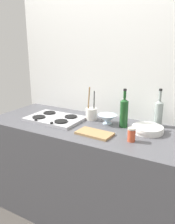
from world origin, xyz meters
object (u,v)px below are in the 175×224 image
object	(u,v)px
cutting_board	(94,133)
stovetop_hob	(55,118)
plate_stack	(148,129)
wine_bottle_leftmost	(124,112)
utensil_crock	(91,113)
condiment_jar_front	(132,135)
mixing_bowl	(107,119)
wine_bottle_mid_left	(159,112)

from	to	relation	value
cutting_board	stovetop_hob	bearing A→B (deg)	164.36
plate_stack	wine_bottle_leftmost	xyz separation A→B (m)	(-0.21, 0.02, 0.10)
plate_stack	utensil_crock	distance (m)	0.54
stovetop_hob	condiment_jar_front	world-z (taller)	condiment_jar_front
plate_stack	mixing_bowl	world-z (taller)	mixing_bowl
mixing_bowl	utensil_crock	size ratio (longest dim) A/B	0.55
mixing_bowl	cutting_board	world-z (taller)	mixing_bowl
plate_stack	condiment_jar_front	world-z (taller)	condiment_jar_front
utensil_crock	condiment_jar_front	distance (m)	0.56
wine_bottle_mid_left	stovetop_hob	bearing A→B (deg)	-161.13
condiment_jar_front	cutting_board	world-z (taller)	condiment_jar_front
plate_stack	mixing_bowl	bearing A→B (deg)	176.40
mixing_bowl	utensil_crock	world-z (taller)	utensil_crock
stovetop_hob	wine_bottle_mid_left	bearing A→B (deg)	18.87
utensil_crock	plate_stack	bearing A→B (deg)	-6.45
wine_bottle_leftmost	condiment_jar_front	distance (m)	0.31
plate_stack	stovetop_hob	bearing A→B (deg)	-172.24
stovetop_hob	condiment_jar_front	size ratio (longest dim) A/B	4.91
wine_bottle_leftmost	cutting_board	xyz separation A→B (m)	(-0.13, -0.27, -0.12)
plate_stack	mixing_bowl	xyz separation A→B (m)	(-0.36, 0.02, 0.02)
wine_bottle_leftmost	condiment_jar_front	world-z (taller)	wine_bottle_leftmost
plate_stack	mixing_bowl	distance (m)	0.36
utensil_crock	wine_bottle_mid_left	bearing A→B (deg)	11.87
wine_bottle_mid_left	condiment_jar_front	world-z (taller)	wine_bottle_mid_left
cutting_board	condiment_jar_front	bearing A→B (deg)	3.61
wine_bottle_leftmost	mixing_bowl	xyz separation A→B (m)	(-0.15, -0.00, -0.08)
stovetop_hob	plate_stack	xyz separation A→B (m)	(0.82, 0.11, 0.01)
utensil_crock	cutting_board	bearing A→B (deg)	-57.38
wine_bottle_mid_left	mixing_bowl	size ratio (longest dim) A/B	1.89
wine_bottle_mid_left	utensil_crock	distance (m)	0.59
wine_bottle_mid_left	utensil_crock	world-z (taller)	wine_bottle_mid_left
wine_bottle_leftmost	wine_bottle_mid_left	xyz separation A→B (m)	(0.24, 0.16, -0.01)
stovetop_hob	plate_stack	distance (m)	0.83
stovetop_hob	cutting_board	bearing A→B (deg)	-15.64
stovetop_hob	cutting_board	size ratio (longest dim) A/B	1.80
wine_bottle_leftmost	condiment_jar_front	bearing A→B (deg)	-58.11
plate_stack	wine_bottle_mid_left	size ratio (longest dim) A/B	0.77
plate_stack	utensil_crock	bearing A→B (deg)	173.55
plate_stack	cutting_board	size ratio (longest dim) A/B	0.90
stovetop_hob	plate_stack	bearing A→B (deg)	7.76
mixing_bowl	cutting_board	xyz separation A→B (m)	(0.02, -0.27, -0.04)
wine_bottle_leftmost	plate_stack	bearing A→B (deg)	-6.43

